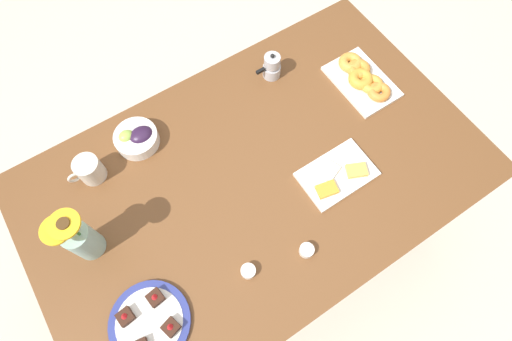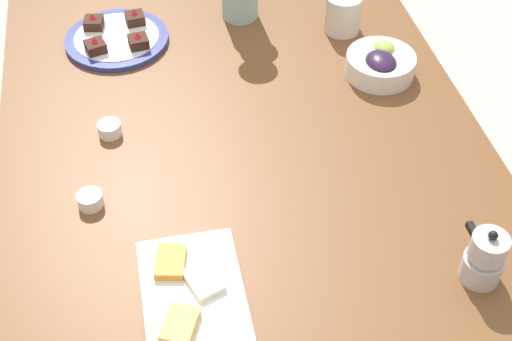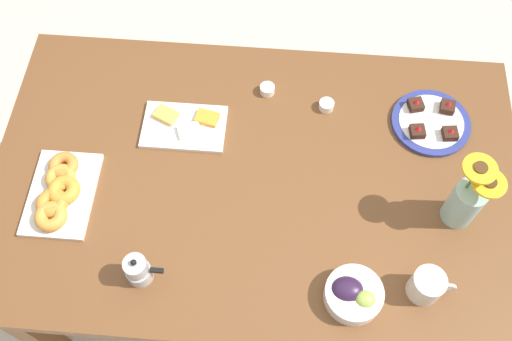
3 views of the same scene
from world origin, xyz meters
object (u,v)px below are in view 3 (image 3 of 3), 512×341
at_px(jam_cup_honey, 327,105).
at_px(grape_bowl, 353,294).
at_px(coffee_mug, 427,285).
at_px(cheese_platter, 185,126).
at_px(jam_cup_berry, 267,89).
at_px(dessert_plate, 431,122).
at_px(flower_vase, 466,201).
at_px(moka_pot, 138,270).
at_px(dining_table, 256,189).
at_px(croissant_platter, 59,193).

bearing_deg(jam_cup_honey, grape_bowl, -82.35).
relative_size(coffee_mug, cheese_platter, 0.48).
bearing_deg(jam_cup_berry, dessert_plate, -8.95).
relative_size(jam_cup_honey, flower_vase, 0.18).
bearing_deg(dessert_plate, jam_cup_honey, 173.91).
relative_size(coffee_mug, jam_cup_berry, 2.58).
distance_m(coffee_mug, jam_cup_honey, 0.64).
xyz_separation_m(coffee_mug, grape_bowl, (-0.19, -0.03, -0.02)).
distance_m(coffee_mug, jam_cup_berry, 0.78).
distance_m(jam_cup_berry, flower_vase, 0.70).
bearing_deg(grape_bowl, moka_pot, 178.71).
relative_size(cheese_platter, jam_cup_honey, 5.42).
bearing_deg(coffee_mug, moka_pot, -178.46).
distance_m(cheese_platter, jam_cup_honey, 0.46).
height_order(grape_bowl, dessert_plate, grape_bowl).
bearing_deg(moka_pot, grape_bowl, -1.29).
height_order(grape_bowl, moka_pot, moka_pot).
xyz_separation_m(dessert_plate, moka_pot, (-0.82, -0.57, 0.04)).
height_order(cheese_platter, jam_cup_honey, cheese_platter).
xyz_separation_m(cheese_platter, moka_pot, (-0.05, -0.49, 0.04)).
bearing_deg(dining_table, cheese_platter, 146.33).
relative_size(coffee_mug, flower_vase, 0.46).
distance_m(cheese_platter, dessert_plate, 0.78).
distance_m(cheese_platter, croissant_platter, 0.43).
distance_m(dessert_plate, moka_pot, 1.00).
bearing_deg(dessert_plate, flower_vase, -80.39).
distance_m(coffee_mug, flower_vase, 0.26).
relative_size(cheese_platter, flower_vase, 0.97).
distance_m(grape_bowl, moka_pot, 0.58).
bearing_deg(coffee_mug, dining_table, 146.90).
bearing_deg(flower_vase, croissant_platter, -178.39).
relative_size(croissant_platter, dessert_plate, 1.17).
distance_m(croissant_platter, flower_vase, 1.16).
relative_size(coffee_mug, jam_cup_honey, 2.58).
xyz_separation_m(cheese_platter, croissant_platter, (-0.33, -0.27, 0.01)).
bearing_deg(cheese_platter, croissant_platter, -140.78).
xyz_separation_m(grape_bowl, dessert_plate, (0.25, 0.58, -0.02)).
bearing_deg(moka_pot, croissant_platter, 141.30).
bearing_deg(flower_vase, jam_cup_honey, 137.84).
bearing_deg(dining_table, croissant_platter, -168.97).
bearing_deg(flower_vase, jam_cup_berry, 145.63).
height_order(coffee_mug, croissant_platter, coffee_mug).
distance_m(grape_bowl, cheese_platter, 0.73).
height_order(croissant_platter, jam_cup_berry, croissant_platter).
height_order(croissant_platter, flower_vase, flower_vase).
bearing_deg(jam_cup_berry, dining_table, -92.03).
relative_size(dessert_plate, flower_vase, 0.93).
bearing_deg(cheese_platter, jam_cup_berry, 32.36).
height_order(coffee_mug, jam_cup_honey, coffee_mug).
xyz_separation_m(grape_bowl, cheese_platter, (-0.52, 0.50, -0.02)).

